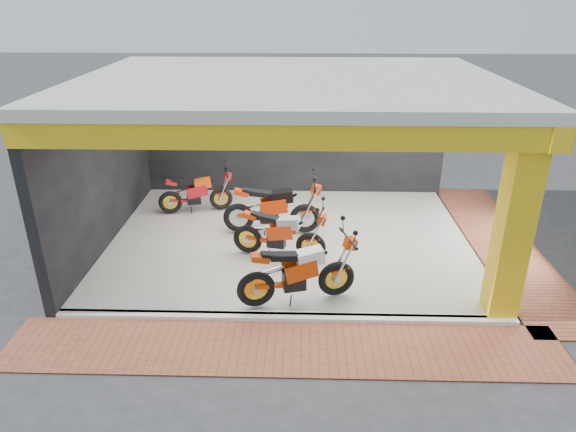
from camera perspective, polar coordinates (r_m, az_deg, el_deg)
ground at (r=9.98m, az=-0.11°, el=-8.10°), size 80.00×80.00×0.00m
showroom_floor at (r=11.71m, az=0.18°, el=-2.71°), size 8.00×6.00×0.10m
showroom_ceiling at (r=10.60m, az=0.21°, el=14.71°), size 8.40×6.40×0.20m
back_wall at (r=14.02m, az=0.51°, el=9.26°), size 8.20×0.20×3.50m
left_wall at (r=11.87m, az=-20.08°, el=5.06°), size 0.20×6.20×3.50m
corner_column at (r=9.18m, az=23.83°, el=-0.95°), size 0.50×0.50×3.50m
header_beam_front at (r=7.73m, az=-0.35°, el=8.97°), size 8.40×0.30×0.40m
header_beam_right at (r=11.29m, az=21.44°, el=12.14°), size 0.30×6.40×0.40m
floor_kerb at (r=9.11m, az=-0.30°, el=-11.24°), size 8.00×0.20×0.10m
paver_front at (r=8.50m, az=-0.48°, el=-14.45°), size 9.00×1.40×0.03m
paver_right at (r=12.57m, az=22.65°, el=-2.91°), size 1.40×7.00×0.03m
moto_hero at (r=9.28m, az=5.47°, el=-5.17°), size 2.44×1.43×1.40m
moto_row_a at (r=10.44m, az=2.58°, el=-1.93°), size 2.24×1.24×1.29m
moto_row_b at (r=11.64m, az=1.93°, el=1.29°), size 2.37×0.90×1.44m
moto_row_c at (r=13.07m, az=-7.50°, el=3.10°), size 2.07×1.15×1.19m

